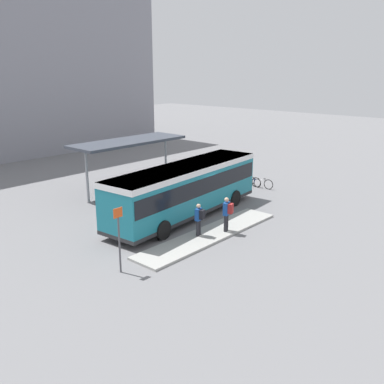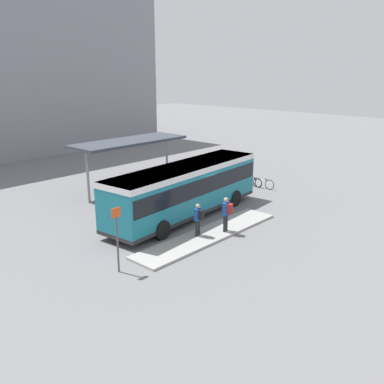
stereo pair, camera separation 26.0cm
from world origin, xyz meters
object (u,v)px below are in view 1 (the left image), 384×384
(bicycle_white, at_px, (262,183))
(platform_sign, at_px, (119,237))
(bicycle_blue, at_px, (253,182))
(pedestrian_waiting, at_px, (199,218))
(bicycle_yellow, at_px, (245,179))
(pedestrian_companion, at_px, (227,212))
(potted_planter_near_shelter, at_px, (167,185))
(city_bus, at_px, (186,187))

(bicycle_white, relative_size, platform_sign, 0.60)
(bicycle_blue, bearing_deg, pedestrian_waiting, 117.94)
(bicycle_white, bearing_deg, bicycle_yellow, -12.21)
(pedestrian_companion, distance_m, platform_sign, 6.47)
(bicycle_yellow, height_order, potted_planter_near_shelter, potted_planter_near_shelter)
(pedestrian_waiting, relative_size, bicycle_yellow, 1.06)
(bicycle_white, height_order, platform_sign, platform_sign)
(potted_planter_near_shelter, bearing_deg, bicycle_blue, -30.36)
(pedestrian_waiting, distance_m, bicycle_yellow, 11.12)
(bicycle_white, xyz_separation_m, bicycle_blue, (-0.00, 0.80, -0.03))
(bicycle_white, distance_m, potted_planter_near_shelter, 6.82)
(bicycle_blue, xyz_separation_m, bicycle_yellow, (0.24, 0.80, 0.00))
(pedestrian_waiting, bearing_deg, potted_planter_near_shelter, -44.85)
(pedestrian_waiting, distance_m, platform_sign, 5.04)
(pedestrian_waiting, bearing_deg, pedestrian_companion, -126.38)
(bicycle_white, relative_size, bicycle_blue, 1.10)
(platform_sign, bearing_deg, bicycle_white, 10.39)
(pedestrian_waiting, bearing_deg, platform_sign, 79.08)
(city_bus, bearing_deg, bicycle_blue, 1.15)
(city_bus, bearing_deg, pedestrian_companion, -103.84)
(potted_planter_near_shelter, bearing_deg, bicycle_yellow, -22.86)
(pedestrian_waiting, xyz_separation_m, bicycle_white, (9.98, 2.72, -0.70))
(pedestrian_companion, bearing_deg, bicycle_blue, -81.38)
(bicycle_yellow, distance_m, platform_sign, 15.90)
(city_bus, bearing_deg, platform_sign, -163.48)
(pedestrian_waiting, relative_size, potted_planter_near_shelter, 1.41)
(pedestrian_waiting, distance_m, pedestrian_companion, 1.55)
(pedestrian_companion, relative_size, bicycle_yellow, 1.15)
(bicycle_blue, bearing_deg, pedestrian_companion, 124.49)
(pedestrian_waiting, relative_size, bicycle_blue, 1.08)
(pedestrian_companion, height_order, bicycle_white, pedestrian_companion)
(city_bus, height_order, pedestrian_companion, city_bus)
(bicycle_blue, distance_m, platform_sign, 15.46)
(pedestrian_waiting, relative_size, platform_sign, 0.59)
(pedestrian_waiting, height_order, potted_planter_near_shelter, pedestrian_waiting)
(bicycle_blue, bearing_deg, potted_planter_near_shelter, 68.14)
(city_bus, xyz_separation_m, bicycle_yellow, (8.29, 1.64, -1.40))
(city_bus, distance_m, platform_sign, 7.47)
(pedestrian_waiting, relative_size, bicycle_white, 0.98)
(potted_planter_near_shelter, height_order, platform_sign, platform_sign)
(platform_sign, bearing_deg, city_bus, 21.32)
(bicycle_white, xyz_separation_m, potted_planter_near_shelter, (-5.50, 4.03, 0.24))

